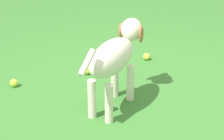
# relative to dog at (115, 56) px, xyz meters

# --- Properties ---
(ground) EXTENTS (14.00, 14.00, 0.00)m
(ground) POSITION_rel_dog_xyz_m (0.09, 0.19, -0.39)
(ground) COLOR #38722D
(dog) EXTENTS (0.77, 0.50, 0.59)m
(dog) POSITION_rel_dog_xyz_m (0.00, 0.00, 0.00)
(dog) COLOR silver
(dog) RESTS_ON ground
(tennis_ball_1) EXTENTS (0.07, 0.07, 0.07)m
(tennis_ball_1) POSITION_rel_dog_xyz_m (-0.34, -0.80, -0.36)
(tennis_ball_1) COLOR #C2D83A
(tennis_ball_1) RESTS_ON ground
(tennis_ball_2) EXTENTS (0.07, 0.07, 0.07)m
(tennis_ball_2) POSITION_rel_dog_xyz_m (-0.53, -0.21, -0.36)
(tennis_ball_2) COLOR #C6E32C
(tennis_ball_2) RESTS_ON ground
(tennis_ball_3) EXTENTS (0.07, 0.07, 0.07)m
(tennis_ball_3) POSITION_rel_dog_xyz_m (-0.82, 0.36, -0.36)
(tennis_ball_3) COLOR #C8D53F
(tennis_ball_3) RESTS_ON ground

